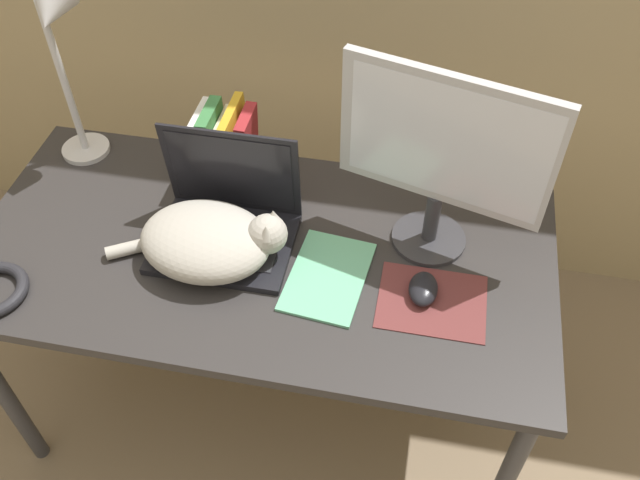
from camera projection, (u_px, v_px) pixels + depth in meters
desk at (263, 268)px, 1.69m from camera, size 1.41×0.71×0.73m
laptop at (226, 221)px, 1.63m from camera, size 0.33×0.26×0.27m
cat at (210, 240)px, 1.57m from camera, size 0.43×0.27×0.14m
external_monitor at (443, 155)px, 1.46m from camera, size 0.47×0.18×0.47m
mousepad at (432, 301)px, 1.53m from camera, size 0.24×0.19×0.00m
computer_mouse at (423, 289)px, 1.53m from camera, size 0.07×0.10×0.04m
book_row at (225, 147)px, 1.74m from camera, size 0.15×0.17×0.22m
desk_lamp at (58, 45)px, 1.61m from camera, size 0.17×0.17×0.52m
notepad at (328, 276)px, 1.57m from camera, size 0.20×0.27×0.01m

